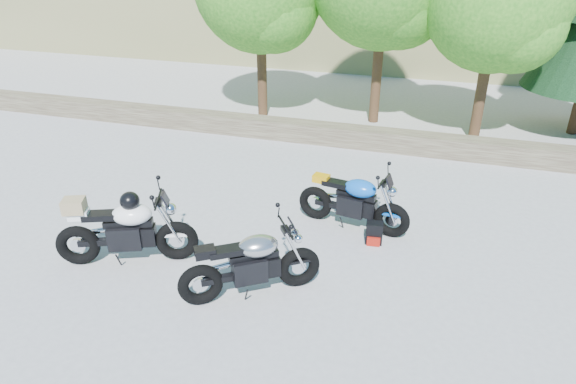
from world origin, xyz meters
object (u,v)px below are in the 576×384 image
at_px(blue_bike, 354,202).
at_px(backpack, 374,233).
at_px(white_bike, 125,229).
at_px(silver_bike, 252,264).

relative_size(blue_bike, backpack, 5.40).
bearing_deg(backpack, blue_bike, 130.54).
bearing_deg(blue_bike, backpack, -33.72).
xyz_separation_m(blue_bike, backpack, (0.46, -0.43, -0.34)).
bearing_deg(white_bike, backpack, 2.66).
relative_size(silver_bike, white_bike, 0.86).
height_order(silver_bike, backpack, silver_bike).
bearing_deg(blue_bike, silver_bike, -104.71).
bearing_deg(silver_bike, white_bike, 140.23).
distance_m(white_bike, backpack, 4.25).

